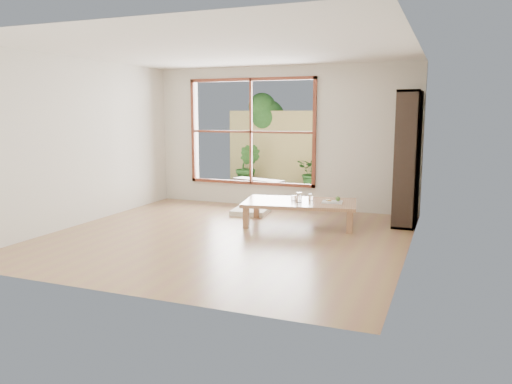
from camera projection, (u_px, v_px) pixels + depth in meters
ground at (227, 236)px, 7.19m from camera, size 5.00×5.00×0.00m
low_table at (300, 204)px, 7.86m from camera, size 1.88×1.26×0.38m
floor_cushion at (251, 211)px, 8.76m from camera, size 0.65×0.65×0.09m
bookshelf at (408, 158)px, 7.83m from camera, size 0.34×0.94×2.10m
glass_tall at (299, 197)px, 7.73m from camera, size 0.09×0.09×0.16m
glass_mid at (311, 197)px, 7.90m from camera, size 0.07×0.07×0.11m
glass_short at (297, 198)px, 7.92m from camera, size 0.06×0.06×0.08m
glass_small at (293, 198)px, 7.94m from camera, size 0.06×0.06×0.08m
food_tray at (333, 201)px, 7.72m from camera, size 0.34×0.26×0.10m
deck at (271, 196)px, 10.68m from camera, size 2.80×2.00×0.05m
garden_bench at (258, 182)px, 10.44m from camera, size 1.18×0.62×0.36m
bamboo_fence at (286, 150)px, 11.46m from camera, size 2.80×0.06×1.80m
shrub_right at (316, 172)px, 10.85m from camera, size 0.99×0.90×0.93m
shrub_left at (248, 167)px, 11.36m from camera, size 0.57×0.47×1.03m
garden_tree at (263, 118)px, 11.86m from camera, size 1.04×0.85×2.22m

